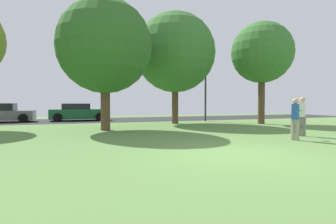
{
  "coord_description": "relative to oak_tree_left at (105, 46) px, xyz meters",
  "views": [
    {
      "loc": [
        -4.16,
        -6.21,
        1.43
      ],
      "look_at": [
        0.0,
        5.66,
        0.98
      ],
      "focal_mm": 28.49,
      "sensor_mm": 36.0,
      "label": 1
    }
  ],
  "objects": [
    {
      "name": "oak_tree_left",
      "position": [
        0.0,
        0.0,
        0.0
      ],
      "size": [
        4.84,
        4.84,
        6.74
      ],
      "color": "brown",
      "rests_on": "ground_plane"
    },
    {
      "name": "oak_tree_center",
      "position": [
        10.35,
        0.78,
        0.43
      ],
      "size": [
        4.05,
        4.05,
        6.8
      ],
      "color": "brown",
      "rests_on": "ground_plane"
    },
    {
      "name": "person_catcher",
      "position": [
        7.65,
        -5.23,
        -3.39
      ],
      "size": [
        0.39,
        0.36,
        1.66
      ],
      "rotation": [
        0.0,
        0.0,
        -2.53
      ],
      "color": "slate",
      "rests_on": "ground_plane"
    },
    {
      "name": "parked_car_green",
      "position": [
        -1.22,
        8.27,
        -3.67
      ],
      "size": [
        4.32,
        2.08,
        1.35
      ],
      "color": "#195633",
      "rests_on": "ground_plane"
    },
    {
      "name": "maple_tree_far",
      "position": [
        4.97,
        2.96,
        0.5
      ],
      "size": [
        5.4,
        5.4,
        7.52
      ],
      "color": "brown",
      "rests_on": "ground_plane"
    },
    {
      "name": "person_thrower",
      "position": [
        6.4,
        -6.11,
        -3.43
      ],
      "size": [
        0.39,
        0.36,
        1.6
      ],
      "rotation": [
        0.0,
        0.0,
        0.61
      ],
      "color": "gray",
      "rests_on": "ground_plane"
    },
    {
      "name": "parked_car_grey",
      "position": [
        -6.47,
        8.2,
        -3.67
      ],
      "size": [
        4.13,
        2.09,
        1.38
      ],
      "color": "slate",
      "rests_on": "ground_plane"
    },
    {
      "name": "road_strip",
      "position": [
        2.67,
        8.19,
        -4.3
      ],
      "size": [
        44.0,
        6.4,
        0.01
      ],
      "primitive_type": "cube",
      "color": "#28282B",
      "rests_on": "ground_plane"
    },
    {
      "name": "frisbee_disc",
      "position": [
        6.86,
        -5.78,
        -3.2
      ],
      "size": [
        0.37,
        0.37,
        0.07
      ],
      "color": "#2DB2E0"
    },
    {
      "name": "street_lamp_post",
      "position": [
        8.02,
        4.39,
        -2.06
      ],
      "size": [
        0.14,
        0.14,
        4.5
      ],
      "primitive_type": "cylinder",
      "color": "#2D2D33",
      "rests_on": "ground_plane"
    },
    {
      "name": "ground_plane",
      "position": [
        2.67,
        -7.81,
        -4.31
      ],
      "size": [
        44.0,
        44.0,
        0.0
      ],
      "primitive_type": "plane",
      "color": "#5B8442"
    }
  ]
}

